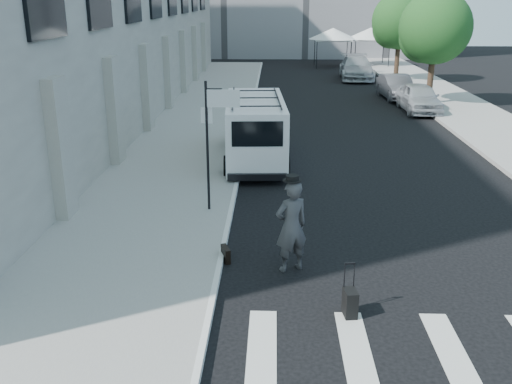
# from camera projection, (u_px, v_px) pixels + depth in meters

# --- Properties ---
(ground) EXTENTS (120.00, 120.00, 0.00)m
(ground) POSITION_uv_depth(u_px,v_px,m) (310.00, 267.00, 12.64)
(ground) COLOR black
(ground) RESTS_ON ground
(sidewalk_left) EXTENTS (4.50, 48.00, 0.15)m
(sidewalk_left) POSITION_uv_depth(u_px,v_px,m) (205.00, 118.00, 27.87)
(sidewalk_left) COLOR gray
(sidewalk_left) RESTS_ON ground
(sidewalk_right) EXTENTS (4.00, 56.00, 0.15)m
(sidewalk_right) POSITION_uv_depth(u_px,v_px,m) (454.00, 104.00, 31.24)
(sidewalk_right) COLOR gray
(sidewalk_right) RESTS_ON ground
(sign_pole) EXTENTS (1.03, 0.07, 3.50)m
(sign_pole) POSITION_uv_depth(u_px,v_px,m) (216.00, 119.00, 14.88)
(sign_pole) COLOR black
(sign_pole) RESTS_ON sidewalk_left
(tree_near) EXTENTS (3.80, 3.83, 6.03)m
(tree_near) POSITION_uv_depth(u_px,v_px,m) (432.00, 31.00, 30.16)
(tree_near) COLOR black
(tree_near) RESTS_ON ground
(tree_far) EXTENTS (3.80, 3.83, 6.03)m
(tree_far) POSITION_uv_depth(u_px,v_px,m) (398.00, 23.00, 38.67)
(tree_far) COLOR black
(tree_far) RESTS_ON ground
(tent_left) EXTENTS (4.00, 4.00, 3.20)m
(tent_left) POSITION_uv_depth(u_px,v_px,m) (333.00, 34.00, 47.55)
(tent_left) COLOR black
(tent_left) RESTS_ON ground
(tent_right) EXTENTS (4.00, 4.00, 3.20)m
(tent_right) POSITION_uv_depth(u_px,v_px,m) (371.00, 34.00, 47.92)
(tent_right) COLOR black
(tent_right) RESTS_ON ground
(businessman) EXTENTS (0.89, 0.77, 2.06)m
(businessman) POSITION_uv_depth(u_px,v_px,m) (291.00, 226.00, 12.21)
(businessman) COLOR #3B3B3E
(businessman) RESTS_ON ground
(briefcase) EXTENTS (0.26, 0.45, 0.34)m
(briefcase) POSITION_uv_depth(u_px,v_px,m) (226.00, 254.00, 12.90)
(briefcase) COLOR black
(briefcase) RESTS_ON ground
(suitcase) EXTENTS (0.28, 0.39, 1.02)m
(suitcase) POSITION_uv_depth(u_px,v_px,m) (350.00, 303.00, 10.65)
(suitcase) COLOR black
(suitcase) RESTS_ON ground
(cargo_van) EXTENTS (2.41, 6.16, 2.28)m
(cargo_van) POSITION_uv_depth(u_px,v_px,m) (255.00, 129.00, 20.41)
(cargo_van) COLOR white
(cargo_van) RESTS_ON ground
(parked_car_a) EXTENTS (1.76, 4.31, 1.47)m
(parked_car_a) POSITION_uv_depth(u_px,v_px,m) (419.00, 98.00, 29.41)
(parked_car_a) COLOR #AFB2B7
(parked_car_a) RESTS_ON ground
(parked_car_b) EXTENTS (1.71, 4.28, 1.39)m
(parked_car_b) POSITION_uv_depth(u_px,v_px,m) (396.00, 87.00, 33.15)
(parked_car_b) COLOR #4D4E53
(parked_car_b) RESTS_ON ground
(parked_car_c) EXTENTS (2.57, 5.72, 1.63)m
(parked_car_c) POSITION_uv_depth(u_px,v_px,m) (356.00, 68.00, 41.00)
(parked_car_c) COLOR #B0B3B8
(parked_car_c) RESTS_ON ground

